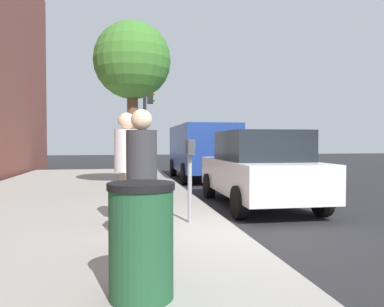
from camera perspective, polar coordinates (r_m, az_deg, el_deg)
The scene contains 10 objects.
ground_plane at distance 6.01m, azimuth 7.50°, elevation -12.85°, with size 80.00×80.00×0.00m, color #232326.
sidewalk_slab at distance 5.84m, azimuth -22.55°, elevation -12.64°, with size 28.00×6.00×0.15m, color gray.
parking_meter at distance 6.36m, azimuth -0.33°, elevation -1.38°, with size 0.36×0.12×1.41m.
pedestrian_at_meter at distance 6.23m, azimuth -9.83°, elevation -0.71°, with size 0.54×0.40×1.84m.
pedestrian_bystander at distance 4.79m, azimuth -7.61°, elevation -2.03°, with size 0.39×0.45×1.77m.
parked_sedan_near at distance 9.01m, azimuth 10.03°, elevation -2.22°, with size 4.43×2.03×1.77m.
parked_van_far at distance 15.26m, azimuth 1.44°, elevation 0.77°, with size 5.22×2.16×2.18m.
street_tree at distance 11.59m, azimuth -9.00°, elevation 13.47°, with size 2.28×2.28×4.92m.
traffic_signal at distance 13.96m, azimuth -6.74°, elevation 6.09°, with size 0.24×0.44×3.60m.
trash_bin at distance 3.39m, azimuth -7.67°, elevation -12.85°, with size 0.59×0.59×1.01m.
Camera 1 is at (-5.53, 1.80, 1.51)m, focal length 35.29 mm.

